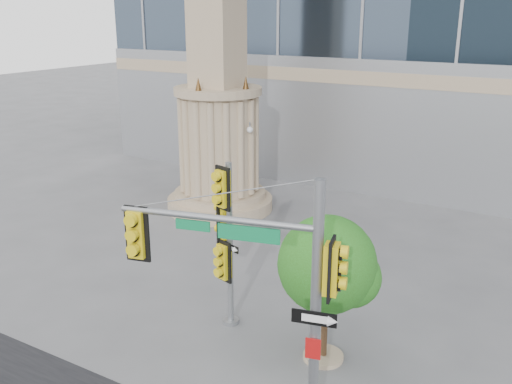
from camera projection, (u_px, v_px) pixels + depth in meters
The scene contains 5 objects.
ground at pixel (219, 356), 13.79m from camera, with size 120.00×120.00×0.00m, color #545456.
monument at pixel (218, 76), 22.40m from camera, with size 4.40×4.40×16.60m.
main_signal_pole at pixel (264, 282), 10.30m from camera, with size 4.07×1.31×5.33m.
secondary_signal_pole at pixel (225, 233), 14.45m from camera, with size 0.77×0.69×4.45m.
street_tree at pixel (329, 268), 12.98m from camera, with size 2.32×2.27×3.62m.
Camera 1 is at (6.80, -9.83, 8.00)m, focal length 40.00 mm.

